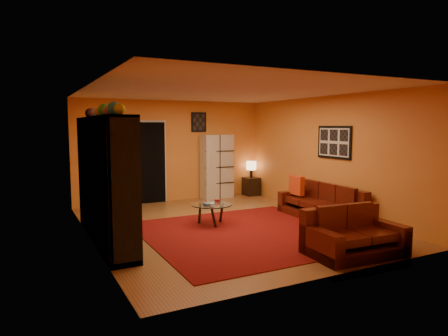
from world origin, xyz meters
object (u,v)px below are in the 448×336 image
sofa (323,205)px  storage_cabinet (217,167)px  bowl_chair (126,196)px  table_lamp (251,166)px  entertainment_unit (104,180)px  loveseat (351,235)px  coffee_table (212,206)px  side_table (251,186)px  tv (107,182)px

sofa → storage_cabinet: bearing=108.7°
bowl_chair → table_lamp: bearing=4.0°
entertainment_unit → bowl_chair: size_ratio=4.33×
entertainment_unit → loveseat: 4.09m
entertainment_unit → table_lamp: 5.30m
coffee_table → side_table: size_ratio=1.64×
bowl_chair → table_lamp: 3.64m
entertainment_unit → tv: 0.10m
entertainment_unit → storage_cabinet: 4.46m
sofa → coffee_table: sofa is taller
loveseat → tv: bearing=55.1°
coffee_table → loveseat: bearing=-66.5°
loveseat → table_lamp: bearing=-10.9°
loveseat → table_lamp: 5.36m
entertainment_unit → sofa: (4.41, -0.40, -0.76)m
sofa → bowl_chair: bearing=142.5°
loveseat → bowl_chair: 5.42m
entertainment_unit → sofa: bearing=-5.2°
entertainment_unit → tv: bearing=55.1°
coffee_table → bowl_chair: bearing=116.1°
entertainment_unit → side_table: 5.36m
bowl_chair → loveseat: bearing=-65.2°
coffee_table → entertainment_unit: bearing=-175.2°
loveseat → bowl_chair: size_ratio=2.13×
loveseat → coffee_table: (-1.13, 2.59, 0.08)m
entertainment_unit → coffee_table: bearing=4.8°
entertainment_unit → storage_cabinet: bearing=38.9°
entertainment_unit → side_table: size_ratio=6.00×
coffee_table → table_lamp: 3.59m
sofa → coffee_table: size_ratio=2.50×
entertainment_unit → loveseat: entertainment_unit is taller
loveseat → coffee_table: 2.83m
table_lamp → storage_cabinet: bearing=177.3°
sofa → storage_cabinet: (-0.94, 3.20, 0.57)m
coffee_table → storage_cabinet: storage_cabinet is taller
coffee_table → bowl_chair: (-1.14, 2.33, -0.07)m
tv → storage_cabinet: (3.42, 2.73, -0.14)m
coffee_table → bowl_chair: size_ratio=1.18×
side_table → entertainment_unit: bearing=-148.7°
entertainment_unit → tv: size_ratio=3.16×
storage_cabinet → tv: bearing=-146.1°
loveseat → coffee_table: size_ratio=1.80×
side_table → bowl_chair: bearing=-176.0°
sofa → tv: bearing=176.2°
entertainment_unit → sofa: entertainment_unit is taller
storage_cabinet → side_table: size_ratio=3.42×
entertainment_unit → sofa: 4.49m
entertainment_unit → side_table: (4.53, 2.75, -0.80)m
tv → sofa: 4.44m
sofa → storage_cabinet: size_ratio=1.19×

